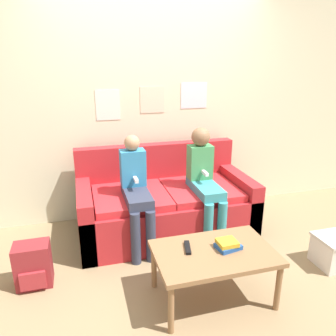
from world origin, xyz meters
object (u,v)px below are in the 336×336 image
person_right (204,178)px  backpack (33,265)px  couch (165,205)px  tv_remote (188,248)px  person_left (136,189)px  coffee_table (214,256)px

person_right → backpack: size_ratio=3.04×
couch → tv_remote: 1.06m
couch → person_left: 0.51m
couch → person_right: (0.36, -0.21, 0.35)m
couch → person_right: person_right is taller
person_left → tv_remote: size_ratio=6.27×
couch → coffee_table: size_ratio=1.98×
couch → tv_remote: bearing=-95.4°
person_left → tv_remote: bearing=-74.0°
person_left → backpack: (-0.93, -0.37, -0.43)m
person_left → backpack: bearing=-158.3°
couch → backpack: (-1.27, -0.59, -0.11)m
person_left → backpack: 1.09m
coffee_table → person_left: size_ratio=0.82×
tv_remote → person_right: bearing=74.3°
couch → coffee_table: couch is taller
person_right → tv_remote: size_ratio=6.47×
coffee_table → person_right: (0.28, 0.92, 0.27)m
couch → backpack: size_ratio=4.80×
person_right → backpack: bearing=-166.8°
tv_remote → backpack: (-1.17, 0.46, -0.25)m
person_left → person_right: bearing=1.0°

